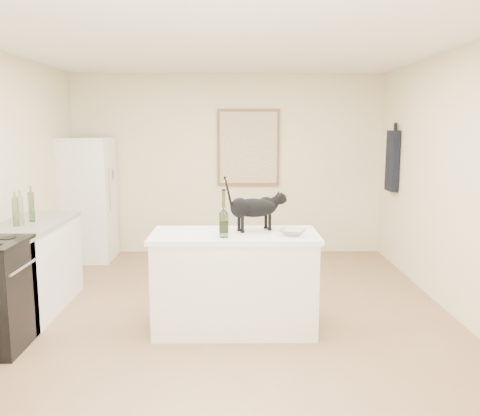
# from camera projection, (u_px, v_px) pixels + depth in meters

# --- Properties ---
(floor) EXTENTS (5.50, 5.50, 0.00)m
(floor) POSITION_uv_depth(u_px,v_px,m) (224.00, 320.00, 4.89)
(floor) COLOR #91734D
(floor) RESTS_ON ground
(ceiling) EXTENTS (5.50, 5.50, 0.00)m
(ceiling) POSITION_uv_depth(u_px,v_px,m) (223.00, 40.00, 4.48)
(ceiling) COLOR white
(ceiling) RESTS_ON ground
(wall_back) EXTENTS (4.50, 0.00, 4.50)m
(wall_back) POSITION_uv_depth(u_px,v_px,m) (228.00, 165.00, 7.40)
(wall_back) COLOR beige
(wall_back) RESTS_ON ground
(wall_front) EXTENTS (4.50, 0.00, 4.50)m
(wall_front) POSITION_uv_depth(u_px,v_px,m) (208.00, 267.00, 1.97)
(wall_front) COLOR beige
(wall_front) RESTS_ON ground
(wall_right) EXTENTS (0.00, 5.50, 5.50)m
(wall_right) POSITION_uv_depth(u_px,v_px,m) (466.00, 186.00, 4.70)
(wall_right) COLOR beige
(wall_right) RESTS_ON ground
(island_base) EXTENTS (1.44, 0.67, 0.86)m
(island_base) POSITION_uv_depth(u_px,v_px,m) (235.00, 284.00, 4.62)
(island_base) COLOR white
(island_base) RESTS_ON floor
(island_top) EXTENTS (1.50, 0.70, 0.04)m
(island_top) POSITION_uv_depth(u_px,v_px,m) (234.00, 235.00, 4.55)
(island_top) COLOR white
(island_top) RESTS_ON island_base
(left_cabinets) EXTENTS (0.60, 1.40, 0.86)m
(left_cabinets) POSITION_uv_depth(u_px,v_px,m) (31.00, 269.00, 5.10)
(left_cabinets) COLOR white
(left_cabinets) RESTS_ON floor
(left_countertop) EXTENTS (0.62, 1.44, 0.04)m
(left_countertop) POSITION_uv_depth(u_px,v_px,m) (28.00, 225.00, 5.03)
(left_countertop) COLOR gray
(left_countertop) RESTS_ON left_cabinets
(fridge) EXTENTS (0.68, 0.68, 1.70)m
(fridge) POSITION_uv_depth(u_px,v_px,m) (88.00, 199.00, 7.06)
(fridge) COLOR white
(fridge) RESTS_ON floor
(artwork_frame) EXTENTS (0.90, 0.03, 1.10)m
(artwork_frame) POSITION_uv_depth(u_px,v_px,m) (248.00, 148.00, 7.33)
(artwork_frame) COLOR brown
(artwork_frame) RESTS_ON wall_back
(artwork_canvas) EXTENTS (0.82, 0.00, 1.02)m
(artwork_canvas) POSITION_uv_depth(u_px,v_px,m) (248.00, 148.00, 7.31)
(artwork_canvas) COLOR beige
(artwork_canvas) RESTS_ON wall_back
(hanging_garment) EXTENTS (0.08, 0.34, 0.80)m
(hanging_garment) POSITION_uv_depth(u_px,v_px,m) (392.00, 161.00, 6.71)
(hanging_garment) COLOR black
(hanging_garment) RESTS_ON wall_right
(black_cat) EXTENTS (0.57, 0.36, 0.38)m
(black_cat) POSITION_uv_depth(u_px,v_px,m) (254.00, 210.00, 4.62)
(black_cat) COLOR black
(black_cat) RESTS_ON island_top
(wine_bottle) EXTENTS (0.09, 0.09, 0.37)m
(wine_bottle) POSITION_uv_depth(u_px,v_px,m) (224.00, 216.00, 4.35)
(wine_bottle) COLOR #254E1F
(wine_bottle) RESTS_ON island_top
(glass_bowl) EXTENTS (0.29, 0.29, 0.06)m
(glass_bowl) POSITION_uv_depth(u_px,v_px,m) (293.00, 232.00, 4.44)
(glass_bowl) COLOR silver
(glass_bowl) RESTS_ON island_top
(fridge_paper) EXTENTS (0.05, 0.11, 0.15)m
(fridge_paper) POSITION_uv_depth(u_px,v_px,m) (113.00, 174.00, 7.12)
(fridge_paper) COLOR silver
(fridge_paper) RESTS_ON fridge
(counter_bottle_cluster) EXTENTS (0.12, 0.30, 0.30)m
(counter_bottle_cluster) POSITION_uv_depth(u_px,v_px,m) (23.00, 210.00, 4.95)
(counter_bottle_cluster) COLOR gray
(counter_bottle_cluster) RESTS_ON left_countertop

